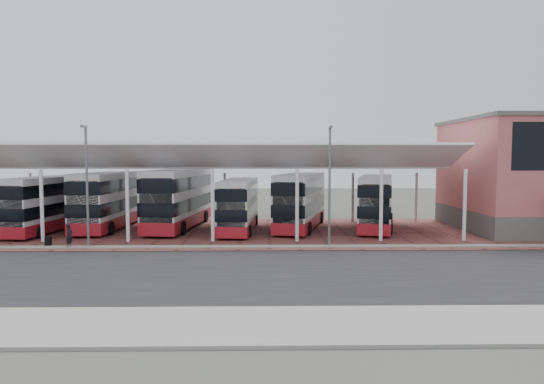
% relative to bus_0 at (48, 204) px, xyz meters
% --- Properties ---
extents(ground, '(140.00, 140.00, 0.00)m').
position_rel_bus_0_xyz_m(ground, '(19.86, -13.66, -2.26)').
color(ground, '#454741').
extents(road, '(120.00, 14.00, 0.02)m').
position_rel_bus_0_xyz_m(road, '(19.86, -14.66, -2.25)').
color(road, black).
rests_on(road, ground).
extents(forecourt, '(72.00, 16.00, 0.06)m').
position_rel_bus_0_xyz_m(forecourt, '(21.86, -0.66, -2.23)').
color(forecourt, brown).
rests_on(forecourt, ground).
extents(sidewalk, '(120.00, 4.00, 0.14)m').
position_rel_bus_0_xyz_m(sidewalk, '(19.86, -22.66, -2.19)').
color(sidewalk, gray).
rests_on(sidewalk, ground).
extents(north_kerb, '(120.00, 0.80, 0.14)m').
position_rel_bus_0_xyz_m(north_kerb, '(19.86, -7.46, -2.19)').
color(north_kerb, gray).
rests_on(north_kerb, ground).
extents(yellow_line_near, '(120.00, 0.12, 0.01)m').
position_rel_bus_0_xyz_m(yellow_line_near, '(19.86, -20.66, -2.23)').
color(yellow_line_near, yellow).
rests_on(yellow_line_near, road).
extents(yellow_line_far, '(120.00, 0.12, 0.01)m').
position_rel_bus_0_xyz_m(yellow_line_far, '(19.86, -20.36, -2.23)').
color(yellow_line_far, yellow).
rests_on(yellow_line_far, road).
extents(canopy, '(37.00, 11.63, 7.07)m').
position_rel_bus_0_xyz_m(canopy, '(13.86, 0.27, 3.54)').
color(canopy, white).
rests_on(canopy, ground).
extents(lamp_west, '(0.16, 0.90, 8.07)m').
position_rel_bus_0_xyz_m(lamp_west, '(5.86, -7.39, 2.10)').
color(lamp_west, slate).
rests_on(lamp_west, ground).
extents(lamp_east, '(0.16, 0.90, 8.07)m').
position_rel_bus_0_xyz_m(lamp_east, '(21.86, -7.39, 2.10)').
color(lamp_east, slate).
rests_on(lamp_east, ground).
extents(bus_0, '(3.45, 10.91, 4.42)m').
position_rel_bus_0_xyz_m(bus_0, '(0.00, 0.00, 0.00)').
color(bus_0, silver).
rests_on(bus_0, forecourt).
extents(bus_1, '(3.23, 11.59, 4.74)m').
position_rel_bus_0_xyz_m(bus_1, '(4.50, 1.69, 0.16)').
color(bus_1, silver).
rests_on(bus_1, forecourt).
extents(bus_2, '(4.08, 12.27, 4.96)m').
position_rel_bus_0_xyz_m(bus_2, '(10.31, 1.65, 0.27)').
color(bus_2, silver).
rests_on(bus_2, forecourt).
extents(bus_3, '(3.00, 10.25, 4.17)m').
position_rel_bus_0_xyz_m(bus_3, '(15.47, -0.09, -0.13)').
color(bus_3, silver).
rests_on(bus_3, forecourt).
extents(bus_4, '(5.26, 11.48, 4.61)m').
position_rel_bus_0_xyz_m(bus_4, '(20.63, 1.29, 0.09)').
color(bus_4, silver).
rests_on(bus_4, forecourt).
extents(bus_5, '(5.16, 11.03, 4.43)m').
position_rel_bus_0_xyz_m(bus_5, '(26.97, 1.00, 0.01)').
color(bus_5, silver).
rests_on(bus_5, forecourt).
extents(pedestrian, '(0.45, 0.62, 1.61)m').
position_rel_bus_0_xyz_m(pedestrian, '(4.63, -7.42, -1.39)').
color(pedestrian, black).
rests_on(pedestrian, forecourt).
extents(suitcase, '(0.37, 0.27, 0.64)m').
position_rel_bus_0_xyz_m(suitcase, '(3.06, -7.04, -1.88)').
color(suitcase, black).
rests_on(suitcase, forecourt).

